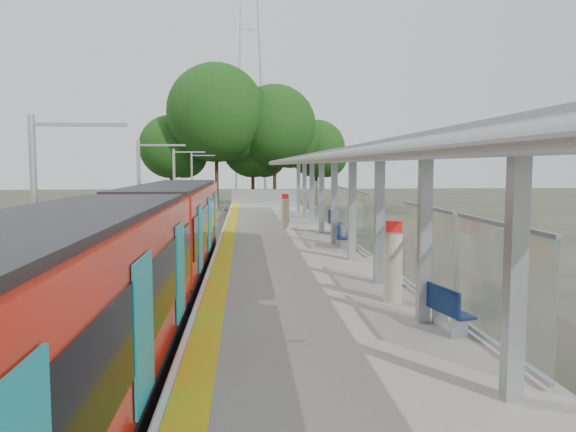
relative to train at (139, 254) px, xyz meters
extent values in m
cube|color=#59544C|center=(0.00, 10.88, -1.93)|extent=(3.00, 70.00, 0.24)
cube|color=gray|center=(4.50, 10.88, -1.55)|extent=(6.00, 50.00, 1.00)
cube|color=yellow|center=(1.95, 10.88, -1.04)|extent=(0.60, 50.00, 0.02)
cube|color=#9EA0A5|center=(4.50, 35.83, -0.45)|extent=(6.00, 0.10, 1.20)
cube|color=#AF1A0C|center=(0.00, -7.02, 0.20)|extent=(2.65, 13.50, 2.50)
cube|color=black|center=(0.00, -7.02, 0.25)|extent=(2.72, 12.96, 1.20)
cube|color=black|center=(0.00, -7.02, 1.50)|extent=(2.40, 12.82, 0.15)
cube|color=#0B6C74|center=(1.36, -7.02, 0.05)|extent=(0.04, 1.30, 2.00)
cube|color=black|center=(0.00, 7.08, -1.40)|extent=(2.50, 13.50, 0.70)
cube|color=#AF1A0C|center=(0.00, 7.08, 0.20)|extent=(2.65, 13.50, 2.50)
cube|color=black|center=(0.00, 7.08, 0.25)|extent=(2.72, 12.96, 1.20)
cube|color=black|center=(0.00, 7.08, 1.50)|extent=(2.40, 12.82, 0.15)
cube|color=#0B6C74|center=(1.36, 7.08, 0.05)|extent=(0.04, 1.30, 2.00)
cylinder|color=black|center=(0.00, 2.36, -1.70)|extent=(2.20, 0.70, 0.70)
cube|color=black|center=(0.00, 0.03, -0.05)|extent=(2.30, 0.80, 2.40)
cube|color=#9EA0A5|center=(6.50, -7.12, 0.70)|extent=(0.25, 0.25, 3.50)
cube|color=#9EA0A5|center=(6.50, -3.12, 0.70)|extent=(0.25, 0.25, 3.50)
cube|color=#9EA0A5|center=(6.50, 0.88, 0.70)|extent=(0.25, 0.25, 3.50)
cube|color=#9EA0A5|center=(6.50, 4.88, 0.70)|extent=(0.25, 0.25, 3.50)
cube|color=#9EA0A5|center=(6.50, 8.88, 0.70)|extent=(0.25, 0.25, 3.50)
cube|color=#9EA0A5|center=(6.50, 12.88, 0.70)|extent=(0.25, 0.25, 3.50)
cube|color=#9EA0A5|center=(6.50, 16.88, 0.70)|extent=(0.25, 0.25, 3.50)
cube|color=#9EA0A5|center=(6.50, 20.88, 0.70)|extent=(0.25, 0.25, 3.50)
cube|color=#9EA0A5|center=(6.50, 24.88, 0.70)|extent=(0.25, 0.25, 3.50)
cube|color=gray|center=(6.10, 6.88, 2.53)|extent=(3.20, 38.00, 0.16)
cylinder|color=#9EA0A5|center=(4.55, 6.88, 2.45)|extent=(0.24, 38.00, 0.24)
cube|color=silver|center=(7.20, -5.12, 0.15)|extent=(0.05, 3.70, 2.20)
cube|color=silver|center=(7.20, -1.12, 0.15)|extent=(0.05, 3.70, 2.20)
cube|color=silver|center=(7.20, 6.88, 0.15)|extent=(0.05, 3.70, 2.20)
cube|color=silver|center=(7.20, 10.88, 0.15)|extent=(0.05, 3.70, 2.20)
cube|color=silver|center=(7.20, 18.88, 0.15)|extent=(0.05, 3.70, 2.20)
cube|color=silver|center=(7.20, 22.88, 0.15)|extent=(0.05, 3.70, 2.20)
cylinder|color=#382316|center=(-4.64, 42.46, 0.02)|extent=(0.36, 0.36, 4.15)
sphere|color=#1F4E16|center=(-4.64, 42.46, 4.17)|extent=(6.30, 6.30, 6.30)
cylinder|color=#382316|center=(-0.02, 40.64, 1.09)|extent=(0.36, 0.36, 6.29)
sphere|color=#1F4E16|center=(-0.02, 40.64, 7.38)|extent=(9.56, 9.56, 9.56)
cylinder|color=#382316|center=(3.54, 43.65, 0.05)|extent=(0.36, 0.36, 4.20)
sphere|color=#1F4E16|center=(3.54, 43.65, 4.24)|extent=(6.38, 6.38, 6.38)
cylinder|color=#382316|center=(5.72, 42.10, 0.70)|extent=(0.36, 0.36, 5.50)
sphere|color=#1F4E16|center=(5.72, 42.10, 6.21)|extent=(8.37, 8.37, 8.37)
cylinder|color=#382316|center=(10.48, 46.29, 0.01)|extent=(0.36, 0.36, 4.12)
sphere|color=#1F4E16|center=(10.48, 46.29, 4.13)|extent=(6.26, 6.26, 6.26)
cylinder|color=#9EA0A5|center=(-1.80, -2.12, 0.65)|extent=(0.16, 0.16, 5.40)
cube|color=#9EA0A5|center=(-0.80, -2.12, 3.15)|extent=(2.00, 0.08, 0.08)
cylinder|color=#9EA0A5|center=(-1.80, 9.88, 0.65)|extent=(0.16, 0.16, 5.40)
cube|color=#9EA0A5|center=(-0.80, 9.88, 3.15)|extent=(2.00, 0.08, 0.08)
cylinder|color=#9EA0A5|center=(-1.80, 21.88, 0.65)|extent=(0.16, 0.16, 5.40)
cube|color=#9EA0A5|center=(-0.80, 21.88, 3.15)|extent=(2.00, 0.08, 0.08)
cylinder|color=#9EA0A5|center=(-1.80, 33.88, 0.65)|extent=(0.16, 0.16, 5.40)
cube|color=#9EA0A5|center=(-0.80, 33.88, 3.15)|extent=(2.00, 0.08, 0.08)
cube|color=navy|center=(6.84, -3.76, -0.65)|extent=(0.65, 1.38, 0.05)
cube|color=navy|center=(6.66, -3.76, -0.39)|extent=(0.31, 1.31, 0.49)
cube|color=#9EA0A5|center=(6.84, -4.29, -0.86)|extent=(0.36, 0.12, 0.39)
cube|color=#9EA0A5|center=(6.84, -3.23, -0.86)|extent=(0.36, 0.12, 0.39)
cube|color=navy|center=(6.71, 7.89, -0.63)|extent=(0.73, 1.46, 0.06)
cube|color=navy|center=(6.53, 7.89, -0.35)|extent=(0.38, 1.37, 0.51)
cube|color=#9EA0A5|center=(6.71, 7.33, -0.85)|extent=(0.38, 0.14, 0.41)
cube|color=#9EA0A5|center=(6.71, 8.45, -0.85)|extent=(0.38, 0.14, 0.41)
cube|color=navy|center=(7.20, 12.36, -0.55)|extent=(0.64, 1.70, 0.07)
cube|color=navy|center=(6.98, 12.36, -0.22)|extent=(0.21, 1.66, 0.61)
cube|color=#9EA0A5|center=(7.20, 11.69, -0.81)|extent=(0.45, 0.10, 0.49)
cube|color=#9EA0A5|center=(7.20, 13.02, -0.81)|extent=(0.45, 0.10, 0.49)
cylinder|color=#C3B58E|center=(6.33, -1.34, -0.21)|extent=(0.45, 0.45, 1.68)
cube|color=red|center=(6.33, -1.34, 0.79)|extent=(0.39, 0.21, 0.28)
cylinder|color=#C3B58E|center=(4.82, 14.50, -0.27)|extent=(0.42, 0.42, 1.57)
cube|color=red|center=(4.82, 14.50, 0.68)|extent=(0.36, 0.20, 0.26)
cylinder|color=#9EA0A5|center=(6.69, 8.16, -0.62)|extent=(0.48, 0.48, 0.87)
camera|label=1|loc=(2.74, -14.58, 2.27)|focal=35.00mm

